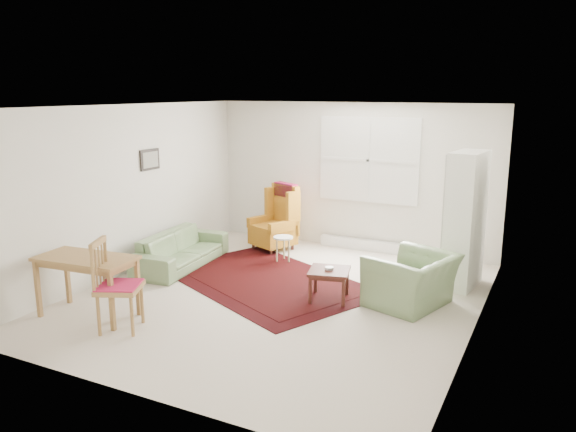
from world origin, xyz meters
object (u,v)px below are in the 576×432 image
at_px(wingback_chair, 273,217).
at_px(desk_chair, 119,285).
at_px(cabinet, 465,220).
at_px(stool, 283,249).
at_px(armchair, 412,275).
at_px(coffee_table, 329,285).
at_px(sofa, 181,243).
at_px(desk, 88,287).

xyz_separation_m(wingback_chair, desk_chair, (-0.00, -3.72, -0.03)).
bearing_deg(wingback_chair, cabinet, 14.79).
distance_m(wingback_chair, stool, 0.82).
distance_m(armchair, coffee_table, 1.07).
xyz_separation_m(coffee_table, stool, (-1.30, 1.23, 0.00)).
height_order(sofa, desk, desk).
distance_m(wingback_chair, desk_chair, 3.72).
relative_size(armchair, coffee_table, 2.03).
bearing_deg(desk, wingback_chair, 80.12).
bearing_deg(coffee_table, armchair, 15.99).
bearing_deg(sofa, desk, -179.40).
relative_size(armchair, stool, 2.47).
bearing_deg(desk, stool, 69.88).
bearing_deg(armchair, sofa, -73.10).
relative_size(coffee_table, desk_chair, 0.48).
distance_m(stool, cabinet, 2.86).
bearing_deg(coffee_table, sofa, 173.01).
xyz_separation_m(coffee_table, cabinet, (1.46, 1.35, 0.74)).
relative_size(stool, cabinet, 0.22).
distance_m(sofa, armchair, 3.64).
height_order(wingback_chair, stool, wingback_chair).
relative_size(armchair, cabinet, 0.55).
distance_m(armchair, desk, 4.01).
distance_m(armchair, desk_chair, 3.57).
bearing_deg(coffee_table, stool, 136.62).
bearing_deg(cabinet, desk, -133.28).
bearing_deg(desk_chair, armchair, -75.55).
bearing_deg(wingback_chair, sofa, -97.31).
xyz_separation_m(wingback_chair, stool, (0.48, -0.56, -0.36)).
bearing_deg(coffee_table, desk_chair, -132.84).
relative_size(stool, desk, 0.35).
bearing_deg(coffee_table, wingback_chair, 134.93).
bearing_deg(armchair, stool, -94.72).
bearing_deg(sofa, armchair, -95.67).
relative_size(armchair, desk_chair, 0.97).
relative_size(desk, desk_chair, 1.11).
xyz_separation_m(wingback_chair, cabinet, (3.24, -0.44, 0.38)).
distance_m(coffee_table, desk, 3.01).
height_order(cabinet, desk, cabinet).
height_order(sofa, cabinet, cabinet).
bearing_deg(armchair, desk_chair, -34.20).
height_order(armchair, wingback_chair, wingback_chair).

